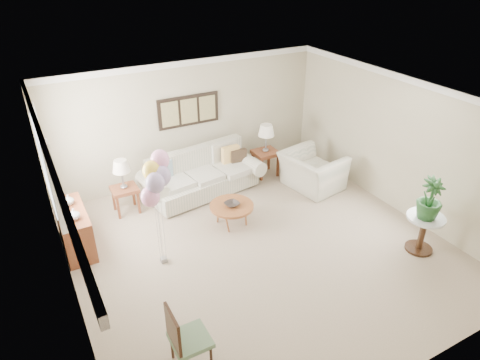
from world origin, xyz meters
The scene contains 18 objects.
ground_plane centered at (0.00, 0.00, 0.00)m, with size 6.00×6.00×0.00m, color tan.
room_shell centered at (-0.11, 0.09, 1.63)m, with size 6.04×6.04×2.60m.
wall_art_triptych centered at (0.00, 2.96, 1.55)m, with size 1.35×0.06×0.65m.
sofa centered at (-0.09, 2.22, 0.36)m, with size 2.60×1.24×0.91m.
end_table_left centered at (-1.70, 2.21, 0.45)m, with size 0.49×0.45×0.53m.
end_table_right centered at (1.48, 2.24, 0.49)m, with size 0.54×0.49×0.58m.
lamp_left centered at (-1.70, 2.21, 0.98)m, with size 0.33×0.33×0.58m.
lamp_right centered at (1.48, 2.24, 1.06)m, with size 0.35×0.35×0.63m.
coffee_table centered at (-0.10, 0.85, 0.38)m, with size 0.82×0.82×0.41m.
decor_bowl centered at (-0.10, 0.83, 0.45)m, with size 0.26×0.26×0.06m, color #2D2623.
armchair centered at (2.05, 1.28, 0.39)m, with size 1.19×1.04×0.77m, color beige.
side_table centered at (2.36, -1.36, 0.51)m, with size 0.62×0.62×0.67m.
potted_plant centered at (2.33, -1.37, 1.03)m, with size 0.40×0.40×0.72m, color #1D4B1E.
accent_chair centered at (-2.01, -1.61, 0.49)m, with size 0.46×0.46×0.94m.
credenza centered at (-2.76, 1.50, 0.37)m, with size 0.46×1.20×0.74m.
vase_white centered at (-2.74, 1.22, 0.83)m, with size 0.18×0.18×0.19m, color silver.
vase_sage centered at (-2.74, 1.72, 0.83)m, with size 0.17×0.17×0.18m, color #AEB2AA.
balloon_cluster centered at (-1.58, 0.40, 1.58)m, with size 0.55×0.53×1.95m.
Camera 1 is at (-3.13, -5.05, 4.59)m, focal length 32.00 mm.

